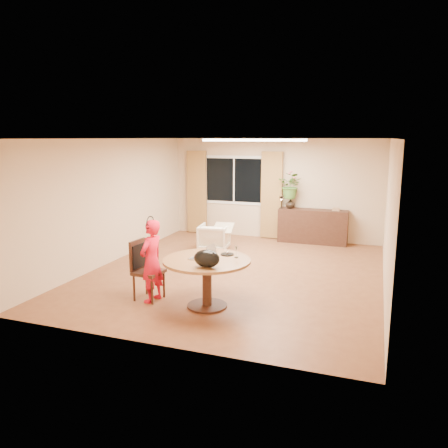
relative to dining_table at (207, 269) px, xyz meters
name	(u,v)px	position (x,y,z in m)	size (l,w,h in m)	color
floor	(236,273)	(-0.12, 1.82, -0.61)	(6.50, 6.50, 0.00)	brown
ceiling	(236,139)	(-0.12, 1.82, 1.99)	(6.50, 6.50, 0.00)	white
wall_back	(274,189)	(-0.12, 5.07, 0.69)	(5.50, 5.50, 0.00)	tan
wall_left	(113,201)	(-2.87, 1.82, 0.69)	(6.50, 6.50, 0.00)	tan
wall_right	(389,216)	(2.63, 1.82, 0.69)	(6.50, 6.50, 0.00)	tan
window	(234,180)	(-1.22, 5.06, 0.89)	(1.70, 0.03, 1.30)	white
curtain_left	(197,192)	(-2.27, 4.98, 0.54)	(0.55, 0.08, 2.25)	brown
curtain_right	(271,195)	(-0.17, 4.98, 0.54)	(0.55, 0.08, 2.25)	brown
ceiling_panel	(254,140)	(-0.12, 3.02, 1.96)	(2.20, 0.35, 0.05)	white
dining_table	(207,269)	(0.00, 0.00, 0.00)	(1.36, 1.36, 0.78)	brown
dining_chair	(149,270)	(-1.02, -0.01, -0.12)	(0.47, 0.43, 0.98)	#321810
child	(152,261)	(-0.93, -0.06, 0.06)	(0.32, 0.49, 1.35)	red
laptop	(202,251)	(-0.07, -0.03, 0.29)	(0.39, 0.26, 0.26)	#B7B7BC
tumbler	(214,251)	(0.01, 0.30, 0.22)	(0.08, 0.08, 0.11)	white
wine_glass	(236,252)	(0.40, 0.24, 0.26)	(0.07, 0.07, 0.19)	white
pot_lid	(227,254)	(0.21, 0.34, 0.18)	(0.21, 0.21, 0.03)	white
handbag	(207,259)	(0.16, -0.40, 0.30)	(0.39, 0.23, 0.26)	black
armchair	(214,238)	(-1.13, 3.30, -0.30)	(0.67, 0.68, 0.62)	beige
throw	(223,225)	(-0.90, 3.30, 0.03)	(0.45, 0.55, 0.03)	#C4B59D
sideboard	(313,226)	(0.94, 4.83, -0.18)	(1.71, 0.42, 0.85)	#321810
vase	(290,203)	(0.36, 4.83, 0.37)	(0.24, 0.24, 0.25)	black
bouquet	(291,186)	(0.36, 4.83, 0.82)	(0.59, 0.51, 0.66)	#296425
book_stack	(336,209)	(1.49, 4.83, 0.28)	(0.18, 0.14, 0.07)	#866244
desk_lamp	(281,202)	(0.13, 4.78, 0.40)	(0.13, 0.13, 0.31)	black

